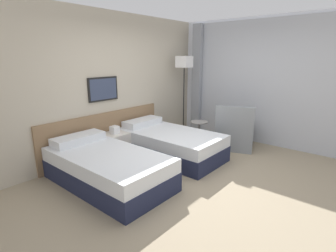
% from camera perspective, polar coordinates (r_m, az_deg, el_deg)
% --- Properties ---
extents(ground_plane, '(16.00, 16.00, 0.00)m').
position_cam_1_polar(ground_plane, '(4.33, 6.62, -10.92)').
color(ground_plane, gray).
extents(wall_headboard, '(10.00, 0.10, 2.70)m').
position_cam_1_polar(wall_headboard, '(5.28, -11.50, 8.29)').
color(wall_headboard, '#B7AD99').
rests_on(wall_headboard, ground_plane).
extents(wall_window, '(0.21, 4.46, 2.70)m').
position_cam_1_polar(wall_window, '(6.01, 21.17, 8.74)').
color(wall_window, white).
rests_on(wall_window, ground_plane).
extents(bed_near_door, '(1.06, 1.98, 0.63)m').
position_cam_1_polar(bed_near_door, '(4.11, -13.11, -8.76)').
color(bed_near_door, '#1E233D').
rests_on(bed_near_door, ground_plane).
extents(bed_near_window, '(1.06, 1.98, 0.63)m').
position_cam_1_polar(bed_near_window, '(5.07, 0.38, -3.79)').
color(bed_near_window, '#1E233D').
rests_on(bed_near_window, ground_plane).
extents(nightstand, '(0.44, 0.42, 0.63)m').
position_cam_1_polar(nightstand, '(5.07, -11.37, -4.13)').
color(nightstand, beige).
rests_on(nightstand, ground_plane).
extents(floor_lamp, '(0.29, 0.29, 1.89)m').
position_cam_1_polar(floor_lamp, '(6.17, 3.55, 12.75)').
color(floor_lamp, black).
rests_on(floor_lamp, ground_plane).
extents(side_table, '(0.38, 0.38, 0.51)m').
position_cam_1_polar(side_table, '(5.79, 6.76, -0.55)').
color(side_table, gray).
rests_on(side_table, ground_plane).
extents(armchair, '(1.00, 0.98, 0.93)m').
position_cam_1_polar(armchair, '(5.73, 14.33, -1.68)').
color(armchair, gray).
rests_on(armchair, ground_plane).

